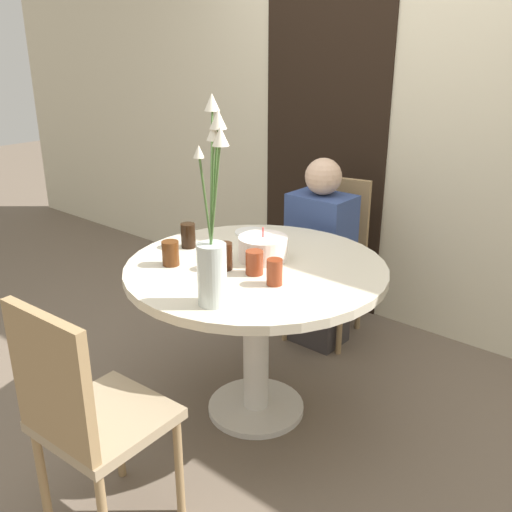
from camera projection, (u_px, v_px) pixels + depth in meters
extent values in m
plane|color=#6B5B4C|center=(256.00, 409.00, 2.77)|extent=(16.00, 16.00, 0.00)
cube|color=beige|center=(405.00, 111.00, 3.24)|extent=(8.00, 0.05, 2.60)
cube|color=black|center=(323.00, 149.00, 3.64)|extent=(0.90, 0.01, 2.05)
cylinder|color=beige|center=(256.00, 269.00, 2.51)|extent=(1.15, 1.15, 0.04)
cylinder|color=silver|center=(256.00, 342.00, 2.64)|extent=(0.12, 0.12, 0.69)
cylinder|color=silver|center=(256.00, 407.00, 2.76)|extent=(0.46, 0.46, 0.03)
cube|color=#9E896B|center=(325.00, 265.00, 3.32)|extent=(0.48, 0.48, 0.04)
cube|color=#997A51|center=(338.00, 216.00, 3.38)|extent=(0.38, 0.12, 0.46)
cylinder|color=#997A51|center=(285.00, 307.00, 3.34)|extent=(0.03, 0.03, 0.43)
cylinder|color=#997A51|center=(340.00, 319.00, 3.19)|extent=(0.03, 0.03, 0.43)
cylinder|color=#997A51|center=(308.00, 286.00, 3.62)|extent=(0.03, 0.03, 0.43)
cylinder|color=#997A51|center=(359.00, 297.00, 3.47)|extent=(0.03, 0.03, 0.43)
cube|color=#9E896B|center=(106.00, 419.00, 1.97)|extent=(0.42, 0.42, 0.04)
cube|color=#997A51|center=(51.00, 381.00, 1.75)|extent=(0.38, 0.06, 0.46)
cylinder|color=#997A51|center=(179.00, 468.00, 2.09)|extent=(0.03, 0.03, 0.43)
cylinder|color=#997A51|center=(118.00, 431.00, 2.28)|extent=(0.03, 0.03, 0.43)
cylinder|color=#997A51|center=(43.00, 480.00, 2.03)|extent=(0.03, 0.03, 0.43)
cylinder|color=white|center=(263.00, 248.00, 2.54)|extent=(0.22, 0.22, 0.11)
cylinder|color=#E54C4C|center=(263.00, 232.00, 2.52)|extent=(0.01, 0.01, 0.04)
cylinder|color=silver|center=(212.00, 275.00, 2.09)|extent=(0.11, 0.11, 0.24)
cylinder|color=#4C7538|center=(215.00, 192.00, 2.00)|extent=(0.01, 0.06, 0.37)
cone|color=silver|center=(218.00, 138.00, 1.95)|extent=(0.04, 0.04, 0.05)
cylinder|color=#4C7538|center=(216.00, 193.00, 1.94)|extent=(0.09, 0.03, 0.40)
cone|color=silver|center=(220.00, 136.00, 1.84)|extent=(0.06, 0.06, 0.06)
cylinder|color=#4C7538|center=(212.00, 191.00, 1.95)|extent=(0.06, 0.03, 0.41)
cone|color=silver|center=(214.00, 132.00, 1.85)|extent=(0.05, 0.05, 0.05)
cylinder|color=#4C7538|center=(212.00, 173.00, 2.05)|extent=(0.13, 0.16, 0.48)
cone|color=silver|center=(212.00, 102.00, 2.06)|extent=(0.06, 0.06, 0.06)
cylinder|color=#4C7538|center=(205.00, 200.00, 1.94)|extent=(0.04, 0.09, 0.35)
cone|color=silver|center=(199.00, 151.00, 1.84)|extent=(0.04, 0.04, 0.04)
cylinder|color=#4C7538|center=(214.00, 185.00, 1.94)|extent=(0.06, 0.02, 0.45)
cone|color=silver|center=(218.00, 119.00, 1.85)|extent=(0.06, 0.06, 0.06)
cylinder|color=white|center=(251.00, 232.00, 2.90)|extent=(0.17, 0.17, 0.01)
cylinder|color=maroon|center=(254.00, 262.00, 2.38)|extent=(0.08, 0.08, 0.10)
cylinder|color=#51280F|center=(171.00, 253.00, 2.48)|extent=(0.07, 0.07, 0.11)
cylinder|color=#33190C|center=(225.00, 256.00, 2.43)|extent=(0.07, 0.07, 0.12)
cylinder|color=black|center=(188.00, 236.00, 2.69)|extent=(0.07, 0.07, 0.12)
cylinder|color=maroon|center=(275.00, 272.00, 2.28)|extent=(0.06, 0.06, 0.11)
cube|color=#383333|center=(318.00, 304.00, 3.33)|extent=(0.31, 0.24, 0.47)
cube|color=#33477F|center=(321.00, 231.00, 3.17)|extent=(0.34, 0.24, 0.42)
sphere|color=#D1A889|center=(323.00, 177.00, 3.06)|extent=(0.20, 0.20, 0.20)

